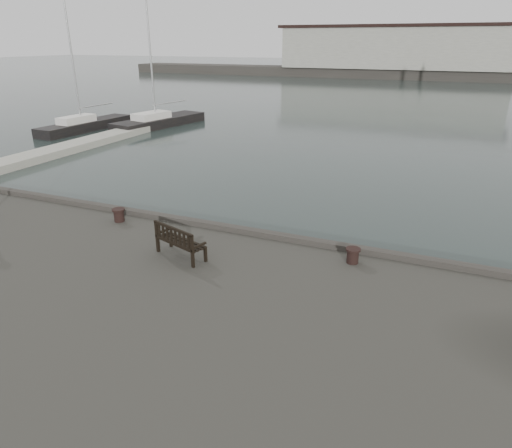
{
  "coord_description": "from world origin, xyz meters",
  "views": [
    {
      "loc": [
        5.48,
        -12.83,
        7.5
      ],
      "look_at": [
        0.23,
        -0.5,
        2.1
      ],
      "focal_mm": 32.0,
      "sensor_mm": 36.0,
      "label": 1
    }
  ],
  "objects_px": {
    "bollard_right": "(353,256)",
    "yacht_d": "(160,124)",
    "yacht_b": "(86,127)",
    "bollard_left": "(119,215)",
    "bench": "(180,247)"
  },
  "relations": [
    {
      "from": "bench",
      "to": "bollard_right",
      "type": "height_order",
      "value": "bench"
    },
    {
      "from": "bollard_right",
      "to": "yacht_d",
      "type": "relative_size",
      "value": 0.04
    },
    {
      "from": "bollard_right",
      "to": "yacht_d",
      "type": "bearing_deg",
      "value": 133.59
    },
    {
      "from": "bollard_right",
      "to": "yacht_b",
      "type": "bearing_deg",
      "value": 144.55
    },
    {
      "from": "yacht_d",
      "to": "yacht_b",
      "type": "bearing_deg",
      "value": -127.56
    },
    {
      "from": "bollard_left",
      "to": "bollard_right",
      "type": "distance_m",
      "value": 8.27
    },
    {
      "from": "yacht_d",
      "to": "bollard_left",
      "type": "bearing_deg",
      "value": -47.95
    },
    {
      "from": "bench",
      "to": "bollard_right",
      "type": "relative_size",
      "value": 4.0
    },
    {
      "from": "bench",
      "to": "bollard_left",
      "type": "relative_size",
      "value": 3.83
    },
    {
      "from": "bollard_left",
      "to": "yacht_b",
      "type": "xyz_separation_m",
      "value": [
        -19.89,
        20.05,
        -1.55
      ]
    },
    {
      "from": "yacht_b",
      "to": "bollard_right",
      "type": "bearing_deg",
      "value": -31.56
    },
    {
      "from": "yacht_d",
      "to": "bollard_right",
      "type": "bearing_deg",
      "value": -35.9
    },
    {
      "from": "bench",
      "to": "bollard_right",
      "type": "xyz_separation_m",
      "value": [
        4.75,
        1.6,
        -0.09
      ]
    },
    {
      "from": "bollard_left",
      "to": "yacht_b",
      "type": "bearing_deg",
      "value": 134.78
    },
    {
      "from": "bench",
      "to": "yacht_d",
      "type": "relative_size",
      "value": 0.14
    }
  ]
}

